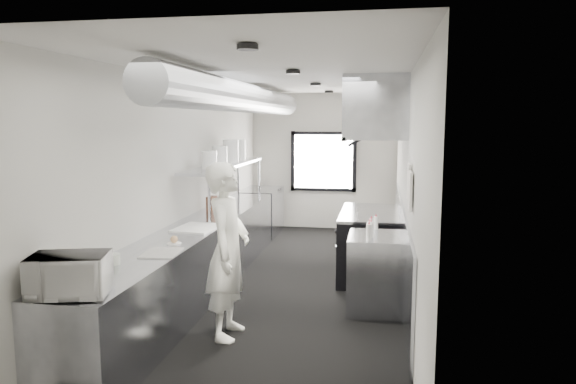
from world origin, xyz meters
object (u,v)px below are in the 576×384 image
at_px(plate_stack_b, 220,156).
at_px(knife_block, 212,204).
at_px(pass_shelf, 226,166).
at_px(far_work_table, 261,211).
at_px(small_plate, 174,244).
at_px(squeeze_bottle_d, 371,225).
at_px(plate_stack_a, 209,160).
at_px(plate_stack_d, 239,150).
at_px(bottle_station, 376,273).
at_px(plate_stack_c, 231,151).
at_px(squeeze_bottle_c, 369,229).
at_px(microwave, 69,275).
at_px(exhaust_hood, 376,110).
at_px(deli_tub_a, 103,265).
at_px(squeeze_bottle_a, 369,233).
at_px(cutting_board, 197,228).
at_px(squeeze_bottle_b, 371,230).
at_px(squeeze_bottle_e, 376,223).
at_px(range, 369,244).
at_px(prep_counter, 197,259).
at_px(deli_tub_b, 113,259).

bearing_deg(plate_stack_b, knife_block, -116.96).
relative_size(pass_shelf, far_work_table, 2.50).
relative_size(far_work_table, small_plate, 7.56).
bearing_deg(squeeze_bottle_d, plate_stack_a, 163.19).
bearing_deg(plate_stack_d, plate_stack_a, -89.36).
xyz_separation_m(small_plate, plate_stack_d, (-0.17, 3.31, 0.84)).
distance_m(pass_shelf, bottle_station, 3.09).
xyz_separation_m(far_work_table, plate_stack_c, (-0.06, -1.85, 1.31)).
height_order(far_work_table, squeeze_bottle_c, squeeze_bottle_c).
bearing_deg(microwave, plate_stack_a, 74.40).
bearing_deg(exhaust_hood, deli_tub_a, -125.48).
height_order(plate_stack_d, squeeze_bottle_a, plate_stack_d).
height_order(cutting_board, plate_stack_d, plate_stack_d).
bearing_deg(microwave, knife_block, 76.04).
bearing_deg(squeeze_bottle_d, squeeze_bottle_c, -95.32).
bearing_deg(bottle_station, plate_stack_c, 139.08).
height_order(squeeze_bottle_b, squeeze_bottle_d, squeeze_bottle_b).
bearing_deg(far_work_table, knife_block, -93.08).
xyz_separation_m(plate_stack_d, squeeze_bottle_e, (2.33, -2.13, -0.76)).
height_order(far_work_table, squeeze_bottle_a, squeeze_bottle_a).
bearing_deg(deli_tub_a, squeeze_bottle_b, 37.35).
bearing_deg(squeeze_bottle_d, range, 91.95).
bearing_deg(squeeze_bottle_b, squeeze_bottle_a, -96.12).
bearing_deg(plate_stack_a, cutting_board, -82.84).
xyz_separation_m(bottle_station, squeeze_bottle_b, (-0.07, -0.12, 0.54)).
bearing_deg(bottle_station, squeeze_bottle_e, 92.83).
bearing_deg(pass_shelf, squeeze_bottle_c, -37.24).
relative_size(bottle_station, plate_stack_d, 2.56).
xyz_separation_m(plate_stack_c, squeeze_bottle_d, (2.29, -1.86, -0.77)).
bearing_deg(small_plate, pass_shelf, 93.75).
distance_m(knife_block, squeeze_bottle_e, 2.60).
xyz_separation_m(small_plate, plate_stack_c, (-0.19, 2.88, 0.85)).
bearing_deg(microwave, plate_stack_c, 74.71).
bearing_deg(plate_stack_a, squeeze_bottle_d, -16.81).
distance_m(cutting_board, squeeze_bottle_e, 2.23).
bearing_deg(squeeze_bottle_b, squeeze_bottle_e, 83.97).
xyz_separation_m(prep_counter, plate_stack_c, (-0.06, 1.85, 1.31)).
xyz_separation_m(deli_tub_b, plate_stack_d, (0.08, 4.18, 0.80)).
distance_m(range, bottle_station, 1.40).
relative_size(cutting_board, squeeze_bottle_e, 3.84).
relative_size(bottle_station, cutting_board, 1.44).
bearing_deg(plate_stack_b, squeeze_bottle_c, -32.62).
bearing_deg(microwave, prep_counter, 73.89).
height_order(plate_stack_b, squeeze_bottle_a, plate_stack_b).
distance_m(plate_stack_a, squeeze_bottle_e, 2.47).
relative_size(small_plate, plate_stack_b, 0.54).
relative_size(deli_tub_b, squeeze_bottle_e, 0.82).
relative_size(cutting_board, squeeze_bottle_c, 3.88).
bearing_deg(pass_shelf, bottle_station, -35.99).
bearing_deg(deli_tub_b, squeeze_bottle_d, 38.71).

